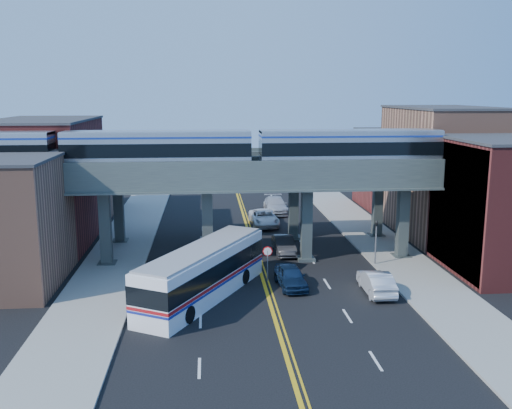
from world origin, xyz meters
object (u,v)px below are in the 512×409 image
traffic_signal (376,238)px  car_lane_a (291,276)px  transit_train (158,150)px  transit_bus (203,273)px  car_lane_b (284,245)px  car_lane_c (264,218)px  car_parked_curb (376,282)px  stop_sign (268,258)px  car_lane_d (276,205)px

traffic_signal → car_lane_a: bearing=-149.4°
transit_train → car_lane_a: size_ratio=9.87×
traffic_signal → transit_bus: (-13.51, -6.00, -0.58)m
car_lane_b → transit_bus: bearing=-124.9°
car_lane_c → car_parked_curb: bearing=-77.6°
transit_bus → car_lane_a: transit_bus is taller
stop_sign → car_parked_curb: size_ratio=0.56×
transit_bus → car_lane_d: size_ratio=2.11×
car_lane_d → transit_bus: bearing=-106.5°
stop_sign → car_lane_c: bearing=85.1°
traffic_signal → car_parked_curb: 6.55m
traffic_signal → car_lane_d: size_ratio=0.68×
car_lane_a → car_lane_b: car_lane_a is taller
car_parked_curb → car_lane_b: bearing=-63.2°
car_lane_b → car_parked_curb: 11.35m
car_lane_a → car_lane_d: 25.20m
car_lane_a → car_lane_c: bearing=85.1°
car_lane_c → transit_train: bearing=-129.8°
traffic_signal → transit_bus: 14.80m
transit_train → car_lane_a: transit_train is taller
stop_sign → car_lane_c: (1.50, 17.64, -0.96)m
traffic_signal → car_lane_b: traffic_signal is taller
car_lane_d → car_lane_b: bearing=-94.1°
transit_train → car_parked_curb: (15.16, -8.12, -8.38)m
stop_sign → traffic_signal: size_ratio=0.64×
car_lane_a → car_lane_b: (0.66, 8.45, -0.02)m
transit_bus → car_lane_c: size_ratio=2.22×
car_parked_curb → car_lane_a: bearing=-16.4°
traffic_signal → car_lane_d: (-5.46, 20.75, -1.42)m
car_lane_d → stop_sign: bearing=-98.0°
car_lane_d → transit_train: bearing=-121.2°
transit_train → car_lane_d: (11.45, 18.75, -8.28)m
car_lane_b → car_lane_c: (-0.66, 10.56, 0.05)m
car_lane_a → car_lane_b: 8.48m
car_lane_b → car_lane_c: size_ratio=0.80×
car_lane_c → car_lane_d: bearing=69.5°
stop_sign → car_lane_d: bearing=81.7°
traffic_signal → car_lane_c: traffic_signal is taller
stop_sign → traffic_signal: bearing=18.6°
transit_train → car_lane_a: 14.20m
car_lane_a → car_lane_c: (0.00, 19.02, 0.03)m
stop_sign → traffic_signal: (8.90, 3.00, 0.54)m
car_parked_curb → transit_train: bearing=-27.4°
transit_train → traffic_signal: 18.35m
car_lane_d → traffic_signal: bearing=-75.0°
transit_train → stop_sign: size_ratio=16.90×
transit_train → car_parked_curb: bearing=-28.2°
traffic_signal → transit_train: bearing=173.3°
car_lane_b → transit_train: bearing=-169.5°
stop_sign → car_parked_curb: 7.87m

